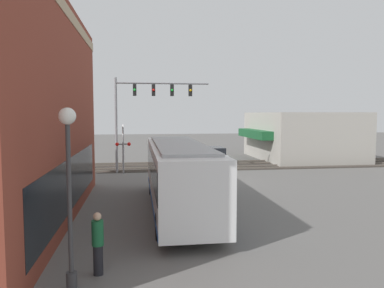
% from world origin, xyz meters
% --- Properties ---
extents(ground_plane, '(120.00, 120.00, 0.00)m').
position_xyz_m(ground_plane, '(0.00, 0.00, 0.00)').
color(ground_plane, '#605E5B').
extents(shop_building, '(11.28, 10.10, 4.75)m').
position_xyz_m(shop_building, '(11.64, -11.90, 2.38)').
color(shop_building, '#B2ADA3').
rests_on(shop_building, ground).
extents(city_bus, '(11.85, 2.59, 3.26)m').
position_xyz_m(city_bus, '(-7.18, 2.80, 1.80)').
color(city_bus, white).
rests_on(city_bus, ground).
extents(traffic_signal_gantry, '(0.42, 7.37, 7.41)m').
position_xyz_m(traffic_signal_gantry, '(4.85, 4.07, 5.58)').
color(traffic_signal_gantry, gray).
rests_on(traffic_signal_gantry, ground).
extents(crossing_signal, '(1.41, 1.18, 3.81)m').
position_xyz_m(crossing_signal, '(4.29, 5.84, 2.30)').
color(crossing_signal, gray).
rests_on(crossing_signal, ground).
extents(streetlamp, '(0.44, 0.44, 4.80)m').
position_xyz_m(streetlamp, '(-14.89, 6.45, 2.87)').
color(streetlamp, '#38383A').
rests_on(streetlamp, ground).
extents(rail_track_near, '(2.60, 60.00, 0.15)m').
position_xyz_m(rail_track_near, '(6.00, 0.00, 0.03)').
color(rail_track_near, '#332D28').
rests_on(rail_track_near, ground).
extents(rail_track_far, '(2.60, 60.00, 0.15)m').
position_xyz_m(rail_track_far, '(9.20, 0.00, 0.03)').
color(rail_track_far, '#332D28').
rests_on(rail_track_far, ground).
extents(parked_car_white, '(4.72, 1.82, 1.42)m').
position_xyz_m(parked_car_white, '(10.51, -2.60, 0.67)').
color(parked_car_white, silver).
rests_on(parked_car_white, ground).
extents(parked_car_red, '(4.57, 1.82, 1.44)m').
position_xyz_m(parked_car_red, '(17.17, 0.20, 0.67)').
color(parked_car_red, '#B21E19').
rests_on(parked_car_red, ground).
extents(pedestrian_by_lamp, '(0.34, 0.34, 1.83)m').
position_xyz_m(pedestrian_by_lamp, '(-13.99, 5.86, 0.94)').
color(pedestrian_by_lamp, black).
rests_on(pedestrian_by_lamp, ground).
extents(pedestrian_near_bus, '(0.34, 0.34, 1.64)m').
position_xyz_m(pedestrian_near_bus, '(-5.67, 0.91, 0.83)').
color(pedestrian_near_bus, '#2D3351').
rests_on(pedestrian_near_bus, ground).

